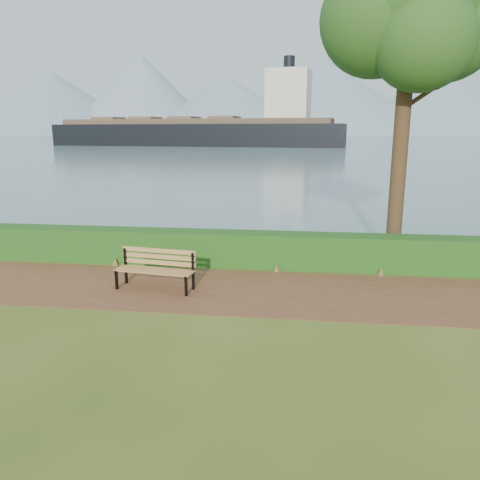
# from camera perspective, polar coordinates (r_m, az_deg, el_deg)

# --- Properties ---
(ground) EXTENTS (140.00, 140.00, 0.00)m
(ground) POSITION_cam_1_polar(r_m,az_deg,el_deg) (11.67, -3.99, -6.51)
(ground) COLOR #3D5017
(ground) RESTS_ON ground
(path) EXTENTS (40.00, 3.40, 0.01)m
(path) POSITION_cam_1_polar(r_m,az_deg,el_deg) (11.95, -3.71, -6.01)
(path) COLOR brown
(path) RESTS_ON ground
(hedge) EXTENTS (32.00, 0.85, 1.00)m
(hedge) POSITION_cam_1_polar(r_m,az_deg,el_deg) (13.98, -1.95, -1.02)
(hedge) COLOR #154614
(hedge) RESTS_ON ground
(water) EXTENTS (700.00, 510.00, 0.00)m
(water) POSITION_cam_1_polar(r_m,az_deg,el_deg) (270.81, 7.04, 12.27)
(water) COLOR #4A6277
(water) RESTS_ON ground
(mountains) EXTENTS (585.00, 190.00, 70.00)m
(mountains) POSITION_cam_1_polar(r_m,az_deg,el_deg) (417.65, 6.02, 16.39)
(mountains) COLOR gray
(mountains) RESTS_ON ground
(bench) EXTENTS (2.07, 0.86, 1.01)m
(bench) POSITION_cam_1_polar(r_m,az_deg,el_deg) (12.02, -10.19, -3.19)
(bench) COLOR black
(bench) RESTS_ON ground
(tree) EXTENTS (4.96, 4.11, 9.57)m
(tree) POSITION_cam_1_polar(r_m,az_deg,el_deg) (14.98, 20.05, 24.73)
(tree) COLOR #361F16
(tree) RESTS_ON ground
(cargo_ship) EXTENTS (77.75, 23.19, 23.32)m
(cargo_ship) POSITION_cam_1_polar(r_m,az_deg,el_deg) (123.84, -4.42, 12.95)
(cargo_ship) COLOR black
(cargo_ship) RESTS_ON ground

